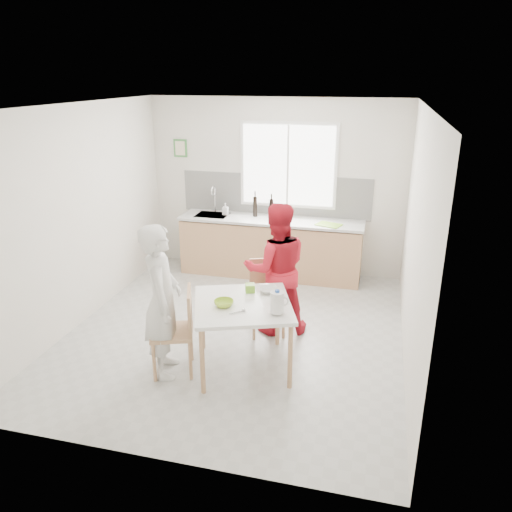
{
  "coord_description": "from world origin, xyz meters",
  "views": [
    {
      "loc": [
        1.59,
        -5.26,
        3.02
      ],
      "look_at": [
        0.21,
        0.2,
        0.95
      ],
      "focal_mm": 35.0,
      "sensor_mm": 36.0,
      "label": 1
    }
  ],
  "objects": [
    {
      "name": "backsplash",
      "position": [
        0.0,
        2.24,
        1.23
      ],
      "size": [
        3.0,
        0.02,
        0.65
      ],
      "primitive_type": "cube",
      "color": "white",
      "rests_on": "room_shell"
    },
    {
      "name": "kitchen_counter",
      "position": [
        -0.0,
        1.95,
        0.42
      ],
      "size": [
        2.84,
        0.64,
        1.37
      ],
      "color": "tan",
      "rests_on": "ground"
    },
    {
      "name": "bowl_white",
      "position": [
        0.49,
        -0.39,
        0.79
      ],
      "size": [
        0.26,
        0.26,
        0.05
      ],
      "primitive_type": "imported",
      "rotation": [
        0.0,
        0.0,
        0.35
      ],
      "color": "silver",
      "rests_on": "dining_table"
    },
    {
      "name": "window",
      "position": [
        0.2,
        2.23,
        1.7
      ],
      "size": [
        1.5,
        0.06,
        1.3
      ],
      "color": "white",
      "rests_on": "room_shell"
    },
    {
      "name": "dining_table",
      "position": [
        0.3,
        -0.73,
        0.69
      ],
      "size": [
        1.27,
        1.27,
        0.76
      ],
      "rotation": [
        0.0,
        0.0,
        0.35
      ],
      "color": "white",
      "rests_on": "ground"
    },
    {
      "name": "wine_bottle_a",
      "position": [
        -0.27,
        2.03,
        1.08
      ],
      "size": [
        0.07,
        0.07,
        0.32
      ],
      "primitive_type": "cylinder",
      "color": "black",
      "rests_on": "kitchen_counter"
    },
    {
      "name": "cutting_board",
      "position": [
        0.9,
        1.83,
        0.93
      ],
      "size": [
        0.41,
        0.35,
        0.01
      ],
      "primitive_type": "cube",
      "rotation": [
        0.0,
        0.0,
        -0.34
      ],
      "color": "#78B429",
      "rests_on": "kitchen_counter"
    },
    {
      "name": "soap_bottle",
      "position": [
        -0.75,
        2.0,
        1.01
      ],
      "size": [
        0.09,
        0.09,
        0.19
      ],
      "primitive_type": "imported",
      "rotation": [
        0.0,
        0.0,
        0.02
      ],
      "color": "#999999",
      "rests_on": "kitchen_counter"
    },
    {
      "name": "person_red",
      "position": [
        0.46,
        0.18,
        0.81
      ],
      "size": [
        0.95,
        0.85,
        1.63
      ],
      "primitive_type": "imported",
      "rotation": [
        0.0,
        0.0,
        3.49
      ],
      "color": "red",
      "rests_on": "ground"
    },
    {
      "name": "picture_frame",
      "position": [
        -1.55,
        2.23,
        1.9
      ],
      "size": [
        0.22,
        0.03,
        0.28
      ],
      "color": "#3D863D",
      "rests_on": "room_shell"
    },
    {
      "name": "room_shell",
      "position": [
        0.0,
        0.0,
        1.64
      ],
      "size": [
        4.5,
        4.5,
        4.5
      ],
      "color": "silver",
      "rests_on": "ground"
    },
    {
      "name": "jar_amber",
      "position": [
        0.23,
        2.0,
        1.0
      ],
      "size": [
        0.06,
        0.06,
        0.16
      ],
      "primitive_type": "cylinder",
      "color": "olive",
      "rests_on": "kitchen_counter"
    },
    {
      "name": "wine_bottle_b",
      "position": [
        -0.01,
        2.02,
        1.07
      ],
      "size": [
        0.07,
        0.07,
        0.3
      ],
      "primitive_type": "cylinder",
      "color": "black",
      "rests_on": "kitchen_counter"
    },
    {
      "name": "bowl_green",
      "position": [
        0.13,
        -0.84,
        0.8
      ],
      "size": [
        0.26,
        0.26,
        0.06
      ],
      "primitive_type": "imported",
      "rotation": [
        0.0,
        0.0,
        0.35
      ],
      "color": "#9BC52D",
      "rests_on": "dining_table"
    },
    {
      "name": "milk_jug",
      "position": [
        0.7,
        -0.88,
        0.89
      ],
      "size": [
        0.19,
        0.14,
        0.24
      ],
      "rotation": [
        0.0,
        0.0,
        0.35
      ],
      "color": "white",
      "rests_on": "dining_table"
    },
    {
      "name": "green_box",
      "position": [
        0.3,
        -0.43,
        0.81
      ],
      "size": [
        0.13,
        0.13,
        0.09
      ],
      "primitive_type": "cube",
      "rotation": [
        0.0,
        0.0,
        0.35
      ],
      "color": "#72B72A",
      "rests_on": "dining_table"
    },
    {
      "name": "chair_left",
      "position": [
        -0.34,
        -0.96,
        0.52
      ],
      "size": [
        0.55,
        0.55,
        0.94
      ],
      "rotation": [
        0.0,
        0.0,
        -1.22
      ],
      "color": "tan",
      "rests_on": "ground"
    },
    {
      "name": "person_white",
      "position": [
        -0.48,
        -1.01,
        0.82
      ],
      "size": [
        0.58,
        0.7,
        1.65
      ],
      "primitive_type": "imported",
      "rotation": [
        0.0,
        0.0,
        1.92
      ],
      "color": "silver",
      "rests_on": "ground"
    },
    {
      "name": "spoon",
      "position": [
        0.3,
        -0.96,
        0.77
      ],
      "size": [
        0.13,
        0.11,
        0.01
      ],
      "primitive_type": "cylinder",
      "rotation": [
        0.0,
        1.57,
        0.7
      ],
      "color": "#A5A5AA",
      "rests_on": "dining_table"
    },
    {
      "name": "ground",
      "position": [
        0.0,
        0.0,
        0.0
      ],
      "size": [
        4.5,
        4.5,
        0.0
      ],
      "primitive_type": "plane",
      "color": "#B7B7B2",
      "rests_on": "ground"
    },
    {
      "name": "chair_far",
      "position": [
        0.35,
        0.16,
        0.5
      ],
      "size": [
        0.53,
        0.53,
        0.9
      ],
      "rotation": [
        0.0,
        0.0,
        0.35
      ],
      "color": "tan",
      "rests_on": "ground"
    }
  ]
}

